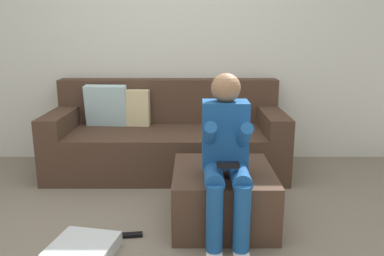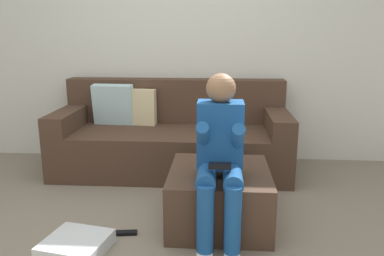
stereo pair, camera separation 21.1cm
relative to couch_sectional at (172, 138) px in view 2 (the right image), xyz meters
The scene contains 7 objects.
ground_plane 1.58m from the couch_sectional, 88.11° to the right, with size 7.55×7.55×0.00m, color slate.
wall_back 1.07m from the couch_sectional, 83.41° to the left, with size 5.81×0.10×2.61m, color silver.
couch_sectional is the anchor object (origin of this frame).
ottoman 1.25m from the couch_sectional, 66.80° to the right, with size 0.72×0.77×0.41m, color #473326.
person_seated 1.45m from the couch_sectional, 70.04° to the right, with size 0.31×0.63×1.11m.
storage_bin 1.69m from the couch_sectional, 104.70° to the right, with size 0.38×0.37×0.09m, color silver.
remote_by_storage_bin 1.42m from the couch_sectional, 97.34° to the right, with size 0.19×0.05×0.02m, color black.
Camera 2 is at (0.42, -2.24, 1.37)m, focal length 36.40 mm.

